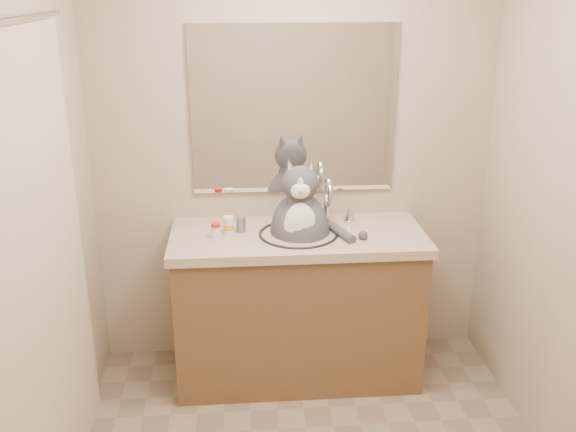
% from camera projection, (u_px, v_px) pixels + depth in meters
% --- Properties ---
extents(room, '(2.22, 2.52, 2.42)m').
position_uv_depth(room, '(323.00, 239.00, 2.35)').
color(room, '#85735C').
rests_on(room, ground).
extents(vanity, '(1.34, 0.59, 1.12)m').
position_uv_depth(vanity, '(298.00, 302.00, 3.51)').
color(vanity, brown).
rests_on(vanity, ground).
extents(mirror, '(1.10, 0.02, 0.90)m').
position_uv_depth(mirror, '(294.00, 110.00, 3.42)').
color(mirror, white).
rests_on(mirror, room).
extents(shower_curtain, '(0.02, 1.30, 1.93)m').
position_uv_depth(shower_curtain, '(44.00, 279.00, 2.42)').
color(shower_curtain, beige).
rests_on(shower_curtain, ground).
extents(cat, '(0.44, 0.39, 0.62)m').
position_uv_depth(cat, '(300.00, 225.00, 3.37)').
color(cat, '#4A4A4F').
rests_on(cat, vanity).
extents(pill_bottle_redcap, '(0.06, 0.06, 0.08)m').
position_uv_depth(pill_bottle_redcap, '(216.00, 231.00, 3.29)').
color(pill_bottle_redcap, white).
rests_on(pill_bottle_redcap, vanity).
extents(pill_bottle_orange, '(0.07, 0.07, 0.10)m').
position_uv_depth(pill_bottle_orange, '(228.00, 226.00, 3.35)').
color(pill_bottle_orange, white).
rests_on(pill_bottle_orange, vanity).
extents(grey_canister, '(0.05, 0.05, 0.08)m').
position_uv_depth(grey_canister, '(241.00, 224.00, 3.38)').
color(grey_canister, slate).
rests_on(grey_canister, vanity).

